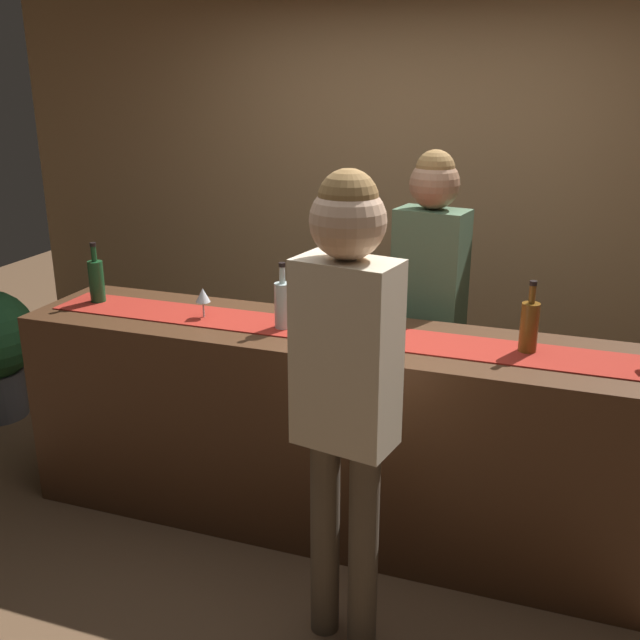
{
  "coord_description": "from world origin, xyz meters",
  "views": [
    {
      "loc": [
        0.97,
        -2.89,
        2.07
      ],
      "look_at": [
        -0.05,
        0.0,
        1.02
      ],
      "focal_mm": 41.19,
      "sensor_mm": 36.0,
      "label": 1
    }
  ],
  "objects": [
    {
      "name": "bar_counter",
      "position": [
        0.0,
        0.0,
        0.49
      ],
      "size": [
        2.89,
        0.6,
        0.97
      ],
      "primitive_type": "cube",
      "color": "#472B19",
      "rests_on": "ground"
    },
    {
      "name": "wine_bottle_amber",
      "position": [
        0.84,
        0.04,
        1.09
      ],
      "size": [
        0.07,
        0.07,
        0.3
      ],
      "color": "brown",
      "rests_on": "bar_counter"
    },
    {
      "name": "wine_bottle_green",
      "position": [
        -1.23,
        0.03,
        1.09
      ],
      "size": [
        0.07,
        0.07,
        0.3
      ],
      "color": "#194723",
      "rests_on": "bar_counter"
    },
    {
      "name": "wine_glass_far_end",
      "position": [
        -0.62,
        -0.01,
        1.08
      ],
      "size": [
        0.07,
        0.07,
        0.14
      ],
      "color": "silver",
      "rests_on": "bar_counter"
    },
    {
      "name": "bartender",
      "position": [
        0.32,
        0.58,
        1.07
      ],
      "size": [
        0.37,
        0.26,
        1.72
      ],
      "rotation": [
        0.0,
        0.0,
        2.96
      ],
      "color": "#26262B",
      "rests_on": "ground"
    },
    {
      "name": "back_wall",
      "position": [
        0.0,
        1.9,
        1.45
      ],
      "size": [
        6.0,
        0.12,
        2.9
      ],
      "primitive_type": "cube",
      "color": "tan",
      "rests_on": "ground"
    },
    {
      "name": "customer_sipping",
      "position": [
        0.29,
        -0.7,
        1.12
      ],
      "size": [
        0.37,
        0.26,
        1.78
      ],
      "rotation": [
        0.0,
        0.0,
        -0.18
      ],
      "color": "brown",
      "rests_on": "ground"
    },
    {
      "name": "wine_glass_near_customer",
      "position": [
        0.08,
        -0.07,
        1.08
      ],
      "size": [
        0.07,
        0.07,
        0.14
      ],
      "color": "silver",
      "rests_on": "bar_counter"
    },
    {
      "name": "ground_plane",
      "position": [
        0.0,
        0.0,
        0.0
      ],
      "size": [
        10.0,
        10.0,
        0.0
      ],
      "primitive_type": "plane",
      "color": "brown"
    },
    {
      "name": "counter_runner_cloth",
      "position": [
        0.0,
        0.0,
        0.98
      ],
      "size": [
        2.74,
        0.28,
        0.01
      ],
      "primitive_type": "cube",
      "color": "maroon",
      "rests_on": "bar_counter"
    },
    {
      "name": "wine_bottle_clear",
      "position": [
        -0.21,
        -0.03,
        1.09
      ],
      "size": [
        0.07,
        0.07,
        0.3
      ],
      "color": "#B2C6C1",
      "rests_on": "bar_counter"
    }
  ]
}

